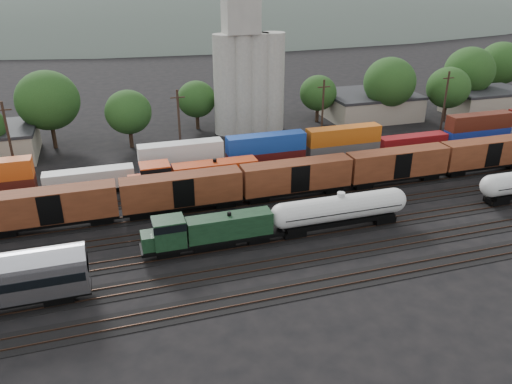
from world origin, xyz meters
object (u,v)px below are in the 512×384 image
object	(u,v)px
green_locomotive	(205,231)
grain_silo	(248,72)
tank_car_a	(340,209)
orange_locomotive	(192,177)

from	to	relation	value
green_locomotive	grain_silo	xyz separation A→B (m)	(17.22, 41.00, 8.85)
green_locomotive	tank_car_a	size ratio (longest dim) A/B	0.91
tank_car_a	orange_locomotive	size ratio (longest dim) A/B	0.90
green_locomotive	grain_silo	distance (m)	45.34
orange_locomotive	grain_silo	distance (m)	31.61
orange_locomotive	grain_silo	xyz separation A→B (m)	(15.84, 26.00, 8.52)
grain_silo	green_locomotive	bearing A→B (deg)	-112.78
green_locomotive	grain_silo	bearing A→B (deg)	67.22
orange_locomotive	grain_silo	bearing A→B (deg)	58.65
green_locomotive	grain_silo	size ratio (longest dim) A/B	0.55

